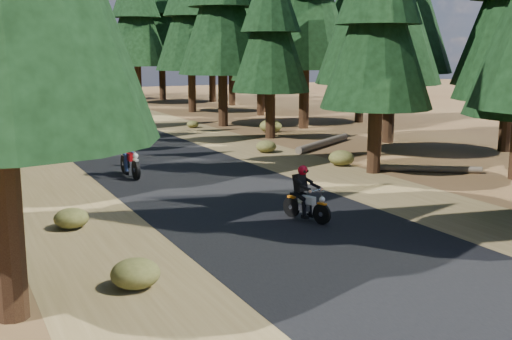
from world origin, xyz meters
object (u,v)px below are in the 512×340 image
Objects in this scene: rider_lead at (306,203)px; rider_follow at (130,159)px; log_near at (323,143)px; log_far at (430,169)px.

rider_lead is 7.95m from rider_follow.
log_near is 1.44× the size of log_far.
log_near is 2.50× the size of rider_follow.
log_near is 3.09× the size of rider_lead.
log_near is 10.04m from rider_follow.
log_far is at bearing -122.91° from log_near.
rider_follow reaches higher than log_near.
log_far is (0.13, -6.82, -0.04)m from log_near.
log_far is 1.74× the size of rider_follow.
log_near is 12.73m from rider_lead.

